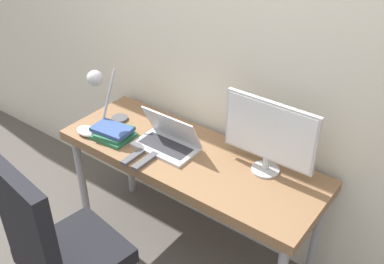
{
  "coord_description": "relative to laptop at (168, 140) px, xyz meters",
  "views": [
    {
      "loc": [
        1.25,
        -1.36,
        2.26
      ],
      "look_at": [
        0.04,
        0.26,
        0.96
      ],
      "focal_mm": 42.0,
      "sensor_mm": 36.0,
      "label": 1
    }
  ],
  "objects": [
    {
      "name": "office_chair",
      "position": [
        -0.06,
        -0.8,
        -0.22
      ],
      "size": [
        0.55,
        0.55,
        1.1
      ],
      "color": "black",
      "rests_on": "ground_plane"
    },
    {
      "name": "desk",
      "position": [
        0.15,
        0.01,
        -0.12
      ],
      "size": [
        1.57,
        0.57,
        0.78
      ],
      "color": "brown",
      "rests_on": "ground_plane"
    },
    {
      "name": "book_stack",
      "position": [
        -0.32,
        -0.12,
        -0.01
      ],
      "size": [
        0.24,
        0.22,
        0.07
      ],
      "color": "#286B47",
      "rests_on": "desk"
    },
    {
      "name": "monitor",
      "position": [
        0.56,
        0.14,
        0.19
      ],
      "size": [
        0.51,
        0.15,
        0.42
      ],
      "color": "#B7B7BC",
      "rests_on": "desk"
    },
    {
      "name": "laptop",
      "position": [
        0.0,
        0.0,
        0.0
      ],
      "size": [
        0.37,
        0.22,
        0.21
      ],
      "color": "silver",
      "rests_on": "desk"
    },
    {
      "name": "tv_remote",
      "position": [
        -0.08,
        -0.21,
        -0.03
      ],
      "size": [
        0.04,
        0.16,
        0.02
      ],
      "color": "#4C4C51",
      "rests_on": "desk"
    },
    {
      "name": "media_remote",
      "position": [
        -0.0,
        -0.19,
        -0.03
      ],
      "size": [
        0.04,
        0.18,
        0.02
      ],
      "color": "#4C4C51",
      "rests_on": "desk"
    },
    {
      "name": "desk_lamp",
      "position": [
        -0.44,
        -0.07,
        0.24
      ],
      "size": [
        0.1,
        0.26,
        0.4
      ],
      "color": "#4C4C51",
      "rests_on": "desk"
    },
    {
      "name": "wall_back",
      "position": [
        0.15,
        0.36,
        0.48
      ],
      "size": [
        8.0,
        0.05,
        2.6
      ],
      "color": "beige",
      "rests_on": "ground_plane"
    },
    {
      "name": "game_controller",
      "position": [
        -0.48,
        -0.19,
        -0.02
      ],
      "size": [
        0.15,
        0.1,
        0.04
      ],
      "color": "white",
      "rests_on": "desk"
    }
  ]
}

